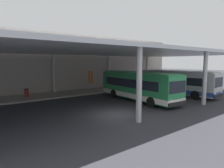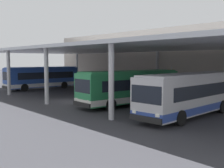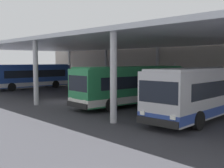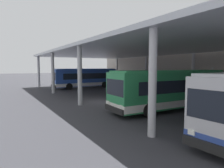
{
  "view_description": "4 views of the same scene",
  "coord_description": "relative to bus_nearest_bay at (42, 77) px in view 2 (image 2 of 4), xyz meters",
  "views": [
    {
      "loc": [
        -9.63,
        -11.87,
        4.25
      ],
      "look_at": [
        2.94,
        4.42,
        1.9
      ],
      "focal_mm": 30.75,
      "sensor_mm": 36.0,
      "label": 1
    },
    {
      "loc": [
        23.82,
        -15.18,
        4.14
      ],
      "look_at": [
        2.95,
        3.07,
        1.78
      ],
      "focal_mm": 45.17,
      "sensor_mm": 36.0,
      "label": 2
    },
    {
      "loc": [
        21.0,
        -13.59,
        3.57
      ],
      "look_at": [
        3.72,
        2.55,
        1.67
      ],
      "focal_mm": 45.1,
      "sensor_mm": 36.0,
      "label": 3
    },
    {
      "loc": [
        16.1,
        -9.0,
        3.42
      ],
      "look_at": [
        -2.44,
        2.38,
        1.5
      ],
      "focal_mm": 30.78,
      "sensor_mm": 36.0,
      "label": 4
    }
  ],
  "objects": [
    {
      "name": "banner_sign",
      "position": [
        17.23,
        7.18,
        0.32
      ],
      "size": [
        0.7,
        0.12,
        3.2
      ],
      "color": "#B2B2B7",
      "rests_on": "platform_kerb"
    },
    {
      "name": "bus_middle_bay",
      "position": [
        25.12,
        -1.07,
        0.0
      ],
      "size": [
        3.22,
        10.67,
        3.17
      ],
      "color": "#B7B7BC",
      "rests_on": "ground"
    },
    {
      "name": "bench_waiting",
      "position": [
        5.38,
        8.05,
        -0.99
      ],
      "size": [
        1.8,
        0.45,
        0.92
      ],
      "color": "#383D47",
      "rests_on": "platform_kerb"
    },
    {
      "name": "ground_plane",
      "position": [
        13.03,
        -3.76,
        -1.66
      ],
      "size": [
        200.0,
        200.0,
        0.0
      ],
      "primitive_type": "plane",
      "color": "#333338"
    },
    {
      "name": "bus_second_bay",
      "position": [
        18.53,
        -0.7,
        0.0
      ],
      "size": [
        3.1,
        10.65,
        3.17
      ],
      "color": "#28844C",
      "rests_on": "ground"
    },
    {
      "name": "trash_bin",
      "position": [
        9.03,
        8.07,
        -0.98
      ],
      "size": [
        0.52,
        0.52,
        0.98
      ],
      "color": "maroon",
      "rests_on": "platform_kerb"
    },
    {
      "name": "bus_nearest_bay",
      "position": [
        0.0,
        0.0,
        0.0
      ],
      "size": [
        2.74,
        10.53,
        3.17
      ],
      "color": "#284CA8",
      "rests_on": "ground"
    },
    {
      "name": "canopy_shelter",
      "position": [
        13.03,
        1.74,
        3.63
      ],
      "size": [
        40.0,
        17.0,
        5.55
      ],
      "color": "silver",
      "rests_on": "ground"
    },
    {
      "name": "platform_kerb",
      "position": [
        13.03,
        7.99,
        -1.57
      ],
      "size": [
        42.0,
        4.5,
        0.18
      ],
      "primitive_type": "cube",
      "color": "gray",
      "rests_on": "ground"
    },
    {
      "name": "station_building_facade",
      "position": [
        13.03,
        11.24,
        2.52
      ],
      "size": [
        48.0,
        1.6,
        8.35
      ],
      "primitive_type": "cube",
      "color": "#ADA399",
      "rests_on": "ground"
    }
  ]
}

